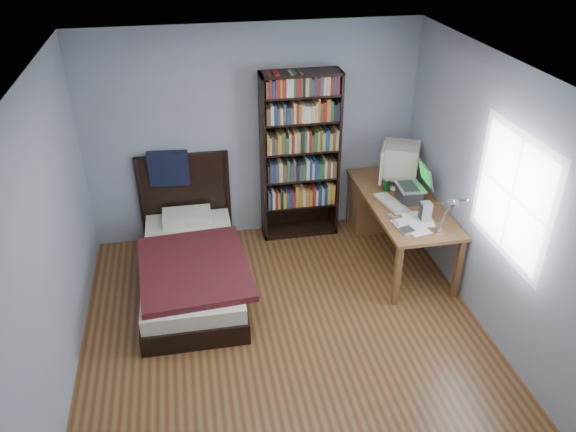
% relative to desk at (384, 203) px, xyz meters
% --- Properties ---
extents(room, '(4.20, 4.24, 2.50)m').
position_rel_desk_xyz_m(room, '(-1.48, -1.70, 0.83)').
color(room, '#562D19').
rests_on(room, ground).
extents(desk, '(0.75, 1.76, 0.73)m').
position_rel_desk_xyz_m(desk, '(0.00, 0.00, 0.00)').
color(desk, brown).
rests_on(desk, floor).
extents(crt_monitor, '(0.57, 0.52, 0.48)m').
position_rel_desk_xyz_m(crt_monitor, '(0.09, -0.08, 0.58)').
color(crt_monitor, beige).
rests_on(crt_monitor, desk).
extents(laptop, '(0.35, 0.36, 0.42)m').
position_rel_desk_xyz_m(laptop, '(0.09, -0.51, 0.42)').
color(laptop, '#2D2D30').
rests_on(laptop, desk).
extents(desk_lamp, '(0.22, 0.49, 0.59)m').
position_rel_desk_xyz_m(desk_lamp, '(0.01, -1.54, 0.78)').
color(desk_lamp, '#99999E').
rests_on(desk_lamp, desk).
extents(keyboard, '(0.29, 0.49, 0.04)m').
position_rel_desk_xyz_m(keyboard, '(-0.15, -0.56, 0.32)').
color(keyboard, '#BDB19D').
rests_on(keyboard, desk).
extents(speaker, '(0.10, 0.10, 0.20)m').
position_rel_desk_xyz_m(speaker, '(0.07, -0.94, 0.41)').
color(speaker, gray).
rests_on(speaker, desk).
extents(soda_can, '(0.07, 0.07, 0.13)m').
position_rel_desk_xyz_m(soda_can, '(-0.09, -0.24, 0.38)').
color(soda_can, '#073508').
rests_on(soda_can, desk).
extents(mouse, '(0.07, 0.12, 0.04)m').
position_rel_desk_xyz_m(mouse, '(-0.02, -0.25, 0.33)').
color(mouse, silver).
rests_on(mouse, desk).
extents(phone_silver, '(0.08, 0.11, 0.02)m').
position_rel_desk_xyz_m(phone_silver, '(-0.24, -0.83, 0.32)').
color(phone_silver, '#BABBBF').
rests_on(phone_silver, desk).
extents(phone_grey, '(0.07, 0.11, 0.02)m').
position_rel_desk_xyz_m(phone_grey, '(-0.25, -0.98, 0.32)').
color(phone_grey, gray).
rests_on(phone_grey, desk).
extents(external_drive, '(0.14, 0.14, 0.02)m').
position_rel_desk_xyz_m(external_drive, '(-0.19, -1.12, 0.32)').
color(external_drive, gray).
rests_on(external_drive, desk).
extents(bookshelf, '(0.90, 0.30, 2.00)m').
position_rel_desk_xyz_m(bookshelf, '(-0.99, 0.24, 0.58)').
color(bookshelf, black).
rests_on(bookshelf, floor).
extents(bed, '(1.13, 2.08, 1.16)m').
position_rel_desk_xyz_m(bed, '(-2.34, -0.56, -0.17)').
color(bed, black).
rests_on(bed, floor).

